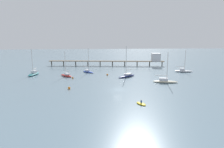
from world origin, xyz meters
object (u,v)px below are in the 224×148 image
object	(u,v)px
sailboat_navy	(127,75)
mooring_buoy_inner	(107,75)
mooring_buoy_far	(73,78)
sailboat_white	(183,71)
sailboat_red	(66,75)
dinghy_yellow	(141,104)
sailboat_blue	(88,71)
sailboat_teal	(34,73)
sailboat_cream	(165,81)
pier	(135,59)
mooring_buoy_mid	(69,88)

from	to	relation	value
sailboat_navy	mooring_buoy_inner	size ratio (longest dim) A/B	16.93
mooring_buoy_far	sailboat_navy	bearing A→B (deg)	3.33
sailboat_navy	sailboat_white	distance (m)	27.96
sailboat_white	sailboat_red	bearing A→B (deg)	-173.76
dinghy_yellow	mooring_buoy_far	world-z (taller)	dinghy_yellow
sailboat_red	sailboat_blue	bearing A→B (deg)	44.79
sailboat_navy	dinghy_yellow	xyz separation A→B (m)	(-2.16, -32.16, -0.47)
sailboat_blue	mooring_buoy_inner	xyz separation A→B (m)	(7.88, -7.53, -0.33)
sailboat_teal	sailboat_cream	bearing A→B (deg)	-20.87
dinghy_yellow	sailboat_cream	bearing A→B (deg)	57.70
sailboat_blue	sailboat_white	bearing A→B (deg)	-3.73
sailboat_white	sailboat_blue	bearing A→B (deg)	176.27
sailboat_blue	dinghy_yellow	xyz separation A→B (m)	(13.05, -43.46, -0.48)
sailboat_navy	sailboat_blue	xyz separation A→B (m)	(-15.21, 11.30, 0.00)
sailboat_navy	pier	bearing A→B (deg)	72.27
sailboat_cream	sailboat_navy	world-z (taller)	sailboat_navy
pier	sailboat_teal	distance (m)	51.02
mooring_buoy_inner	sailboat_navy	bearing A→B (deg)	-27.25
sailboat_teal	sailboat_white	world-z (taller)	sailboat_teal
dinghy_yellow	mooring_buoy_far	size ratio (longest dim) A/B	5.22
dinghy_yellow	mooring_buoy_mid	size ratio (longest dim) A/B	4.38
sailboat_teal	mooring_buoy_far	bearing A→B (deg)	-27.14
sailboat_blue	dinghy_yellow	distance (m)	45.38
sailboat_white	mooring_buoy_mid	bearing A→B (deg)	-151.63
sailboat_white	mooring_buoy_far	bearing A→B (deg)	-168.31
sailboat_white	mooring_buoy_inner	size ratio (longest dim) A/B	13.69
sailboat_red	mooring_buoy_far	xyz separation A→B (m)	(2.87, -4.29, -0.36)
pier	sailboat_navy	size ratio (longest dim) A/B	5.11
sailboat_blue	mooring_buoy_far	xyz separation A→B (m)	(-5.39, -12.50, -0.37)
pier	sailboat_cream	distance (m)	39.98
sailboat_cream	sailboat_teal	distance (m)	51.53
sailboat_red	dinghy_yellow	distance (m)	41.20
dinghy_yellow	mooring_buoy_far	distance (m)	36.04
sailboat_red	sailboat_white	distance (m)	50.39
pier	mooring_buoy_far	distance (m)	42.32
mooring_buoy_far	mooring_buoy_mid	xyz separation A→B (m)	(0.39, -15.52, 0.06)
sailboat_cream	sailboat_blue	xyz separation A→B (m)	(-26.34, 22.44, -0.04)
sailboat_blue	mooring_buoy_mid	bearing A→B (deg)	-100.12
sailboat_navy	mooring_buoy_mid	bearing A→B (deg)	-140.41
sailboat_red	pier	bearing A→B (deg)	38.08
sailboat_cream	sailboat_white	world-z (taller)	sailboat_cream
sailboat_red	mooring_buoy_mid	bearing A→B (deg)	-80.63
dinghy_yellow	mooring_buoy_inner	distance (m)	36.30
sailboat_blue	mooring_buoy_far	distance (m)	13.62
sailboat_navy	sailboat_white	size ratio (longest dim) A/B	1.24
mooring_buoy_mid	sailboat_navy	bearing A→B (deg)	39.59
sailboat_blue	sailboat_navy	bearing A→B (deg)	-36.62
sailboat_teal	mooring_buoy_mid	xyz separation A→B (m)	(16.81, -23.93, -0.35)
sailboat_red	sailboat_teal	size ratio (longest dim) A/B	0.93
sailboat_red	dinghy_yellow	world-z (taller)	sailboat_red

